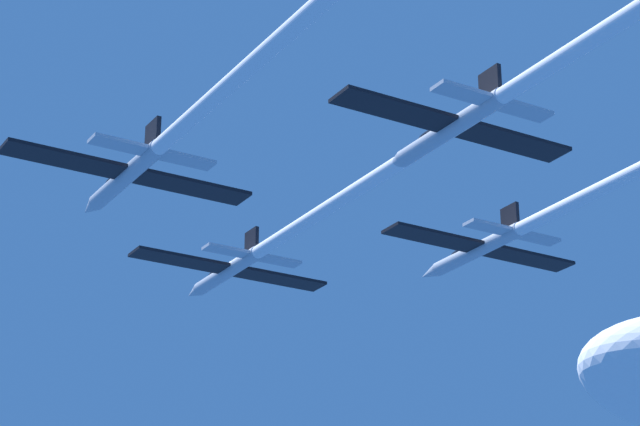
{
  "coord_description": "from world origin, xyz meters",
  "views": [
    {
      "loc": [
        -49.34,
        -101.56,
        -39.14
      ],
      "look_at": [
        0.38,
        -17.6,
        0.33
      ],
      "focal_mm": 72.24,
      "sensor_mm": 36.0,
      "label": 1
    }
  ],
  "objects_px": {
    "jet_left_wing": "(208,103)",
    "jet_slot": "(573,50)",
    "jet_right_wing": "(566,206)",
    "jet_lead": "(289,232)"
  },
  "relations": [
    {
      "from": "jet_left_wing",
      "to": "jet_slot",
      "type": "height_order",
      "value": "jet_slot"
    },
    {
      "from": "jet_lead",
      "to": "jet_slot",
      "type": "height_order",
      "value": "jet_slot"
    },
    {
      "from": "jet_left_wing",
      "to": "jet_lead",
      "type": "bearing_deg",
      "value": 49.27
    },
    {
      "from": "jet_left_wing",
      "to": "jet_right_wing",
      "type": "bearing_deg",
      "value": 5.67
    },
    {
      "from": "jet_left_wing",
      "to": "jet_right_wing",
      "type": "relative_size",
      "value": 1.1
    },
    {
      "from": "jet_left_wing",
      "to": "jet_slot",
      "type": "relative_size",
      "value": 1.03
    },
    {
      "from": "jet_right_wing",
      "to": "jet_slot",
      "type": "height_order",
      "value": "jet_slot"
    },
    {
      "from": "jet_lead",
      "to": "jet_slot",
      "type": "distance_m",
      "value": 36.86
    },
    {
      "from": "jet_left_wing",
      "to": "jet_slot",
      "type": "bearing_deg",
      "value": -42.82
    },
    {
      "from": "jet_lead",
      "to": "jet_slot",
      "type": "relative_size",
      "value": 0.93
    }
  ]
}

